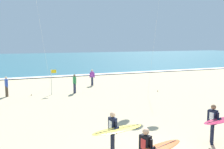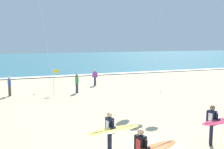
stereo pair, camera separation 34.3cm
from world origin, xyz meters
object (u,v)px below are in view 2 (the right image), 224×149
bystander_green_top (77,83)px  surfer_lead (215,122)px  bystander_purple_top (95,77)px  lifeguard_flag (54,79)px  surfer_third (112,130)px  bystander_blue_top (9,86)px

bystander_green_top → surfer_lead: bearing=-75.4°
bystander_purple_top → lifeguard_flag: bearing=-146.4°
bystander_green_top → lifeguard_flag: size_ratio=0.76×
surfer_third → bystander_green_top: (1.10, 11.93, -0.24)m
bystander_blue_top → bystander_purple_top: 7.99m
surfer_lead → bystander_blue_top: (-8.51, 13.06, -0.23)m
bystander_green_top → lifeguard_flag: 1.89m
bystander_blue_top → lifeguard_flag: bearing=-8.3°
surfer_third → bystander_blue_top: size_ratio=1.41×
surfer_third → bystander_green_top: size_ratio=1.41×
surfer_third → bystander_purple_top: (3.48, 14.84, -0.24)m
surfer_lead → bystander_purple_top: (-0.85, 15.35, -0.23)m
surfer_lead → surfer_third: same height
surfer_lead → bystander_blue_top: 15.58m
bystander_green_top → bystander_purple_top: bearing=50.6°
surfer_lead → bystander_blue_top: bearing=123.1°
bystander_blue_top → bystander_purple_top: bearing=16.7°
surfer_third → bystander_blue_top: 13.22m
lifeguard_flag → bystander_green_top: bearing=-3.5°
surfer_third → bystander_green_top: surfer_third is taller
surfer_third → surfer_lead: bearing=-6.7°
bystander_blue_top → surfer_lead: bearing=-56.9°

